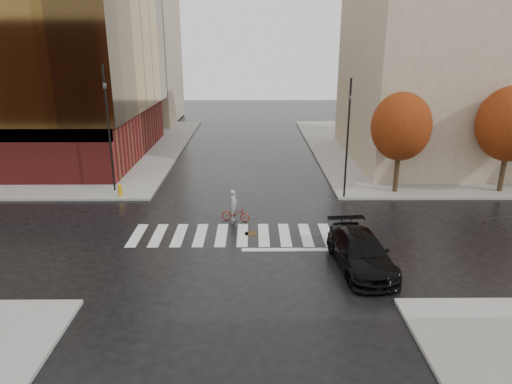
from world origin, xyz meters
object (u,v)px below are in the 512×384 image
traffic_light_nw (108,119)px  fire_hydrant (120,189)px  sedan (361,252)px  traffic_light_ne (348,131)px  cyclist (235,210)px

traffic_light_nw → fire_hydrant: bearing=50.8°
sedan → fire_hydrant: size_ratio=6.48×
fire_hydrant → traffic_light_nw: bearing=120.5°
traffic_light_ne → fire_hydrant: 14.87m
cyclist → fire_hydrant: 8.52m
cyclist → fire_hydrant: cyclist is taller
sedan → traffic_light_ne: bearing=78.4°
cyclist → traffic_light_nw: (-8.24, 5.21, 4.27)m
cyclist → traffic_light_ne: bearing=-45.5°
traffic_light_nw → fire_hydrant: (0.71, -1.21, -4.30)m
cyclist → traffic_light_nw: size_ratio=0.23×
traffic_light_nw → fire_hydrant: 4.52m
sedan → traffic_light_ne: size_ratio=0.71×
cyclist → traffic_light_ne: (6.86, 3.80, 3.76)m
cyclist → fire_hydrant: size_ratio=2.25×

